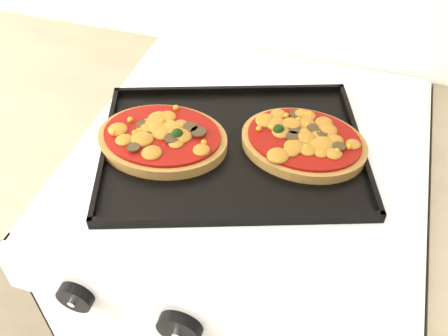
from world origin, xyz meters
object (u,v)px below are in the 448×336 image
(stove, at_px, (244,285))
(pizza_left, at_px, (162,137))
(baking_tray, at_px, (233,147))
(pizza_right, at_px, (304,141))

(stove, distance_m, pizza_left, 0.50)
(baking_tray, bearing_deg, pizza_left, 173.89)
(stove, bearing_deg, baking_tray, -132.70)
(pizza_left, bearing_deg, pizza_right, 15.17)
(pizza_right, bearing_deg, baking_tray, -162.38)
(stove, distance_m, pizza_right, 0.49)
(pizza_left, bearing_deg, baking_tray, 12.72)
(baking_tray, bearing_deg, pizza_right, -1.20)
(stove, height_order, baking_tray, baking_tray)
(stove, relative_size, pizza_right, 4.26)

